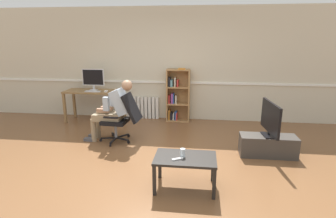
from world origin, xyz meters
name	(u,v)px	position (x,y,z in m)	size (l,w,h in m)	color
ground_plane	(152,163)	(0.00, 0.00, 0.00)	(18.00, 18.00, 0.00)	brown
back_wall	(171,65)	(0.00, 2.65, 1.35)	(12.00, 0.13, 2.70)	beige
computer_desk	(95,95)	(-1.79, 2.15, 0.65)	(1.39, 0.58, 0.76)	olive
imac_monitor	(93,78)	(-1.83, 2.23, 1.05)	(0.54, 0.14, 0.51)	silver
keyboard	(93,91)	(-1.77, 2.01, 0.77)	(0.36, 0.12, 0.02)	silver
computer_mouse	(106,91)	(-1.46, 2.03, 0.77)	(0.06, 0.10, 0.03)	white
bookshelf	(177,96)	(0.17, 2.44, 0.61)	(0.56, 0.30, 1.29)	#AD7F4C
radiator	(142,108)	(-0.72, 2.54, 0.27)	(0.83, 0.08, 0.54)	white
office_chair	(123,116)	(-0.73, 0.89, 0.52)	(0.83, 0.62, 0.97)	black
person_seated	(113,109)	(-0.92, 0.90, 0.65)	(1.00, 0.41, 1.22)	#937F60
tv_stand	(268,146)	(1.92, 0.56, 0.18)	(0.94, 0.37, 0.36)	#3D3833
tv_screen	(270,119)	(1.92, 0.56, 0.67)	(0.23, 0.84, 0.58)	black
coffee_table	(185,161)	(0.57, -0.67, 0.39)	(0.82, 0.52, 0.45)	black
drinking_glass	(183,153)	(0.53, -0.67, 0.51)	(0.07, 0.07, 0.12)	silver
spare_remote	(177,159)	(0.48, -0.76, 0.46)	(0.04, 0.15, 0.02)	white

